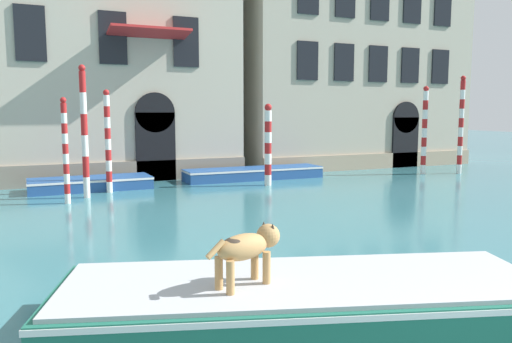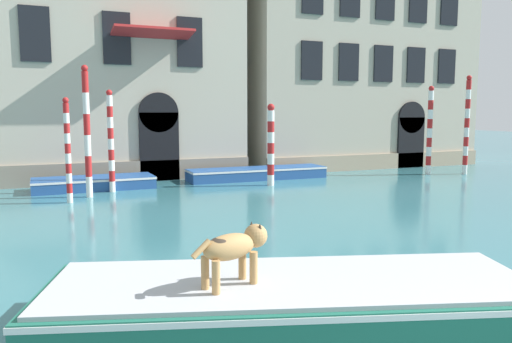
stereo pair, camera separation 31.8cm
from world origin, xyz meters
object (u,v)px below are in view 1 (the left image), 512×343
Objects in this scene: mooring_pole_5 at (268,144)px; mooring_pole_2 at (461,125)px; dog_on_deck at (248,247)px; boat_moored_near_palazzo at (91,183)px; mooring_pole_0 at (424,130)px; mooring_pole_1 at (108,141)px; mooring_pole_4 at (65,150)px; boat_foreground at (303,300)px; boat_moored_far at (254,173)px; mooring_pole_3 at (84,132)px.

mooring_pole_2 is at bearing -1.13° from mooring_pole_5.
dog_on_deck is 20.23m from mooring_pole_2.
boat_moored_near_palazzo is 15.40m from mooring_pole_0.
dog_on_deck is at bearing -89.27° from mooring_pole_1.
mooring_pole_4 reaches higher than mooring_pole_5.
mooring_pole_4 is (-1.73, 11.22, 0.55)m from dog_on_deck.
boat_foreground is 14.14m from boat_moored_near_palazzo.
boat_foreground is 13.47m from mooring_pole_5.
mooring_pole_0 reaches higher than boat_foreground.
mooring_pole_4 reaches higher than boat_foreground.
boat_foreground is 1.73× the size of mooring_pole_0.
boat_moored_far is at bearing 169.07° from mooring_pole_0.
mooring_pole_0 is at bearing 160.77° from mooring_pole_2.
mooring_pole_0 is 0.92× the size of mooring_pole_3.
mooring_pole_4 is at bearing -177.29° from mooring_pole_2.
dog_on_deck is at bearing -88.28° from boat_moored_near_palazzo.
mooring_pole_4 reaches higher than boat_moored_far.
mooring_pole_0 is (13.67, 12.75, 1.77)m from boat_foreground.
mooring_pole_2 reaches higher than mooring_pole_0.
mooring_pole_5 is (-0.23, -1.99, 1.41)m from boat_moored_far.
mooring_pole_1 reaches higher than boat_moored_far.
mooring_pole_5 is (-10.17, 0.20, -0.69)m from mooring_pole_2.
dog_on_deck is 19.26m from mooring_pole_0.
mooring_pole_2 is at bearing 55.97° from boat_foreground.
boat_moored_far is 1.37× the size of mooring_pole_3.
dog_on_deck is at bearing -116.13° from mooring_pole_5.
mooring_pole_2 is at bearing -0.22° from mooring_pole_3.
mooring_pole_3 is (-0.88, -0.89, 0.40)m from mooring_pole_1.
mooring_pole_0 is 0.89× the size of mooring_pole_2.
mooring_pole_0 is at bearing 1.95° from mooring_pole_3.
mooring_pole_2 is (9.94, -2.19, 2.10)m from boat_moored_far.
boat_foreground is at bearing -110.40° from boat_moored_far.
mooring_pole_0 is at bearing -1.42° from mooring_pole_1.
mooring_pole_3 reaches higher than boat_moored_far.
dog_on_deck is 13.05m from mooring_pole_1.
mooring_pole_2 is 17.95m from mooring_pole_4.
boat_moored_near_palazzo is at bearing 75.50° from dog_on_deck.
dog_on_deck is 11.37m from mooring_pole_4.
boat_moored_far is 8.59m from mooring_pole_0.
boat_foreground is 1.18m from dog_on_deck.
mooring_pole_4 is at bearing -158.83° from boat_moored_far.
boat_moored_near_palazzo is (-0.74, 13.97, -0.94)m from dog_on_deck.
dog_on_deck reaches higher than boat_moored_far.
mooring_pole_0 reaches higher than dog_on_deck.
mooring_pole_5 is (7.75, 1.05, -0.07)m from mooring_pole_4.
boat_moored_near_palazzo is 2.78m from mooring_pole_3.
mooring_pole_5 is (6.02, 12.27, 0.49)m from dog_on_deck.
mooring_pole_3 reaches higher than mooring_pole_5.
mooring_pole_3 is at bearing -134.70° from mooring_pole_1.
mooring_pole_5 is at bearing 84.80° from boat_foreground.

